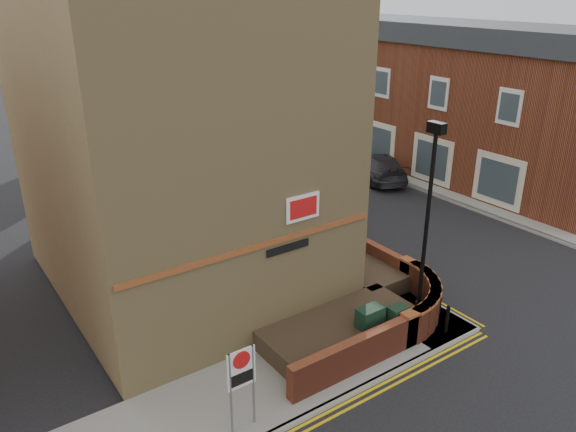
# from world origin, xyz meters

# --- Properties ---
(ground) EXTENTS (120.00, 120.00, 0.00)m
(ground) POSITION_xyz_m (0.00, 0.00, 0.00)
(ground) COLOR black
(ground) RESTS_ON ground
(pavement_corner) EXTENTS (13.00, 3.00, 0.12)m
(pavement_corner) POSITION_xyz_m (-3.50, 1.50, 0.06)
(pavement_corner) COLOR gray
(pavement_corner) RESTS_ON ground
(pavement_main) EXTENTS (2.00, 32.00, 0.12)m
(pavement_main) POSITION_xyz_m (2.00, 16.00, 0.06)
(pavement_main) COLOR gray
(pavement_main) RESTS_ON ground
(pavement_far) EXTENTS (4.00, 40.00, 0.12)m
(pavement_far) POSITION_xyz_m (13.00, 13.00, 0.06)
(pavement_far) COLOR gray
(pavement_far) RESTS_ON ground
(kerb_side) EXTENTS (13.00, 0.15, 0.12)m
(kerb_side) POSITION_xyz_m (-3.50, 0.00, 0.06)
(kerb_side) COLOR gray
(kerb_side) RESTS_ON ground
(kerb_main_near) EXTENTS (0.15, 32.00, 0.12)m
(kerb_main_near) POSITION_xyz_m (3.00, 16.00, 0.06)
(kerb_main_near) COLOR gray
(kerb_main_near) RESTS_ON ground
(kerb_main_far) EXTENTS (0.15, 40.00, 0.12)m
(kerb_main_far) POSITION_xyz_m (11.00, 13.00, 0.06)
(kerb_main_far) COLOR gray
(kerb_main_far) RESTS_ON ground
(yellow_lines_side) EXTENTS (13.00, 0.28, 0.01)m
(yellow_lines_side) POSITION_xyz_m (-3.50, -0.25, 0.01)
(yellow_lines_side) COLOR gold
(yellow_lines_side) RESTS_ON ground
(yellow_lines_main) EXTENTS (0.28, 32.00, 0.01)m
(yellow_lines_main) POSITION_xyz_m (3.25, 16.00, 0.01)
(yellow_lines_main) COLOR gold
(yellow_lines_main) RESTS_ON ground
(corner_building) EXTENTS (8.95, 10.40, 13.60)m
(corner_building) POSITION_xyz_m (-2.84, 8.00, 6.23)
(corner_building) COLOR tan
(corner_building) RESTS_ON ground
(garden_wall) EXTENTS (6.80, 6.00, 1.20)m
(garden_wall) POSITION_xyz_m (0.00, 2.50, 0.00)
(garden_wall) COLOR maroon
(garden_wall) RESTS_ON ground
(lamppost) EXTENTS (0.25, 0.50, 6.30)m
(lamppost) POSITION_xyz_m (1.60, 1.20, 3.34)
(lamppost) COLOR black
(lamppost) RESTS_ON pavement_corner
(utility_cabinet_large) EXTENTS (0.80, 0.45, 1.20)m
(utility_cabinet_large) POSITION_xyz_m (-0.30, 1.30, 0.72)
(utility_cabinet_large) COLOR #152F1E
(utility_cabinet_large) RESTS_ON pavement_corner
(utility_cabinet_small) EXTENTS (0.55, 0.40, 1.10)m
(utility_cabinet_small) POSITION_xyz_m (0.50, 1.00, 0.67)
(utility_cabinet_small) COLOR #152F1E
(utility_cabinet_small) RESTS_ON pavement_corner
(bollard_near) EXTENTS (0.11, 0.11, 0.90)m
(bollard_near) POSITION_xyz_m (2.00, 0.40, 0.57)
(bollard_near) COLOR black
(bollard_near) RESTS_ON pavement_corner
(bollard_far) EXTENTS (0.11, 0.11, 0.90)m
(bollard_far) POSITION_xyz_m (2.60, 1.20, 0.57)
(bollard_far) COLOR black
(bollard_far) RESTS_ON pavement_corner
(zone_sign) EXTENTS (0.72, 0.07, 2.20)m
(zone_sign) POSITION_xyz_m (-5.00, 0.50, 1.64)
(zone_sign) COLOR slate
(zone_sign) RESTS_ON pavement_corner
(far_terrace) EXTENTS (5.40, 30.40, 8.00)m
(far_terrace) POSITION_xyz_m (14.50, 17.00, 4.04)
(far_terrace) COLOR maroon
(far_terrace) RESTS_ON ground
(far_terrace_cream) EXTENTS (5.40, 12.40, 8.00)m
(far_terrace_cream) POSITION_xyz_m (14.50, 38.00, 4.05)
(far_terrace_cream) COLOR beige
(far_terrace_cream) RESTS_ON ground
(tree_near) EXTENTS (3.64, 3.65, 6.70)m
(tree_near) POSITION_xyz_m (2.00, 14.05, 4.70)
(tree_near) COLOR #382B1E
(tree_near) RESTS_ON pavement_main
(tree_mid) EXTENTS (4.03, 4.03, 7.42)m
(tree_mid) POSITION_xyz_m (2.00, 22.05, 5.20)
(tree_mid) COLOR #382B1E
(tree_mid) RESTS_ON pavement_main
(tree_far) EXTENTS (3.81, 3.81, 7.00)m
(tree_far) POSITION_xyz_m (2.00, 30.05, 4.91)
(tree_far) COLOR #382B1E
(tree_far) RESTS_ON pavement_main
(traffic_light_assembly) EXTENTS (0.20, 0.16, 4.20)m
(traffic_light_assembly) POSITION_xyz_m (2.40, 25.00, 2.78)
(traffic_light_assembly) COLOR black
(traffic_light_assembly) RESTS_ON pavement_main
(silver_car_near) EXTENTS (1.78, 4.44, 1.44)m
(silver_car_near) POSITION_xyz_m (4.49, 13.47, 0.72)
(silver_car_near) COLOR #A7A8AF
(silver_car_near) RESTS_ON ground
(red_car_main) EXTENTS (3.58, 4.93, 1.25)m
(red_car_main) POSITION_xyz_m (4.36, 20.52, 0.62)
(red_car_main) COLOR maroon
(red_car_main) RESTS_ON ground
(grey_car_far) EXTENTS (3.71, 5.19, 1.40)m
(grey_car_far) POSITION_xyz_m (10.50, 12.34, 0.70)
(grey_car_far) COLOR #29292E
(grey_car_far) RESTS_ON ground
(silver_car_far) EXTENTS (2.70, 4.30, 1.37)m
(silver_car_far) POSITION_xyz_m (9.12, 15.87, 0.68)
(silver_car_far) COLOR silver
(silver_car_far) RESTS_ON ground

